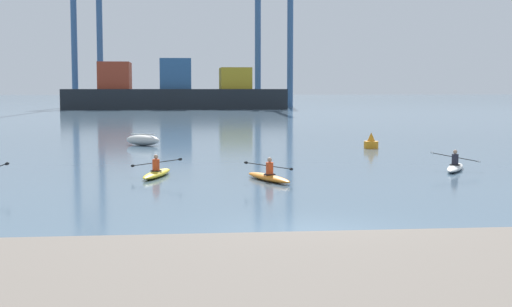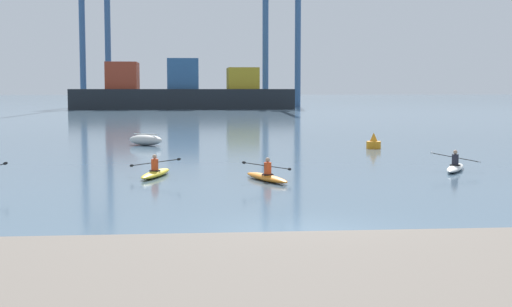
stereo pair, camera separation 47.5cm
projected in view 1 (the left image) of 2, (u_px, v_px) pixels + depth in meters
name	position (u px, v px, depth m)	size (l,w,h in m)	color
ground_plane	(309.00, 232.00, 18.77)	(800.00, 800.00, 0.00)	slate
container_barge	(175.00, 93.00, 130.90)	(39.48, 11.41, 9.05)	#1E2328
gantry_crane_west	(86.00, 15.00, 142.42)	(6.21, 20.77, 36.37)	#335684
gantry_crane_west_mid	(275.00, 15.00, 143.11)	(7.73, 19.99, 36.51)	#335684
capsized_dinghy	(143.00, 140.00, 47.20)	(2.75, 2.42, 0.76)	beige
channel_buoy	(371.00, 143.00, 44.85)	(0.90, 0.90, 1.00)	orange
kayak_orange	(269.00, 177.00, 29.14)	(2.13, 3.39, 0.95)	orange
kayak_yellow	(157.00, 173.00, 30.44)	(2.20, 3.44, 0.95)	yellow
kayak_white	(455.00, 167.00, 32.81)	(2.12, 3.29, 0.95)	silver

